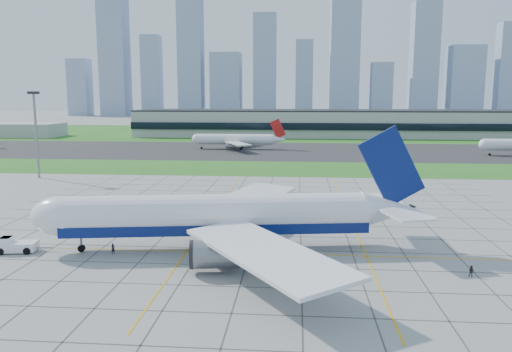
% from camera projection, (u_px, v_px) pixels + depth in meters
% --- Properties ---
extents(ground, '(1400.00, 1400.00, 0.00)m').
position_uv_depth(ground, '(251.00, 249.00, 80.00)').
color(ground, '#999A94').
rests_on(ground, ground).
extents(grass_median, '(700.00, 35.00, 0.04)m').
position_uv_depth(grass_median, '(276.00, 168.00, 168.53)').
color(grass_median, '#2C641C').
rests_on(grass_median, ground).
extents(asphalt_taxiway, '(700.00, 75.00, 0.04)m').
position_uv_depth(asphalt_taxiway, '(281.00, 151.00, 222.64)').
color(asphalt_taxiway, '#383838').
rests_on(asphalt_taxiway, ground).
extents(grass_far, '(700.00, 145.00, 0.04)m').
position_uv_depth(grass_far, '(287.00, 133.00, 330.85)').
color(grass_far, '#2C641C').
rests_on(grass_far, ground).
extents(apron_markings, '(120.00, 130.00, 0.03)m').
position_uv_depth(apron_markings, '(259.00, 231.00, 90.87)').
color(apron_markings, '#474744').
rests_on(apron_markings, ground).
extents(terminal, '(260.00, 43.00, 15.80)m').
position_uv_depth(terminal, '(352.00, 123.00, 301.59)').
color(terminal, '#B7B7B2').
rests_on(terminal, ground).
extents(service_block, '(50.00, 25.00, 8.00)m').
position_uv_depth(service_block, '(18.00, 130.00, 299.07)').
color(service_block, '#B7B7B2').
rests_on(service_block, ground).
extents(light_mast, '(2.50, 2.50, 25.60)m').
position_uv_depth(light_mast, '(36.00, 124.00, 147.10)').
color(light_mast, gray).
rests_on(light_mast, ground).
extents(city_skyline, '(523.00, 32.40, 160.00)m').
position_uv_depth(city_skyline, '(285.00, 65.00, 582.83)').
color(city_skyline, '#91A1BE').
rests_on(city_skyline, ground).
extents(airliner, '(62.47, 62.85, 19.75)m').
position_uv_depth(airliner, '(219.00, 216.00, 79.29)').
color(airliner, white).
rests_on(airliner, ground).
extents(pushback_tug, '(8.91, 3.83, 2.45)m').
position_uv_depth(pushback_tug, '(15.00, 245.00, 78.40)').
color(pushback_tug, white).
rests_on(pushback_tug, ground).
extents(crew_near, '(0.72, 0.73, 1.69)m').
position_uv_depth(crew_near, '(113.00, 249.00, 77.52)').
color(crew_near, black).
rests_on(crew_near, ground).
extents(crew_far, '(0.97, 0.90, 1.59)m').
position_uv_depth(crew_far, '(471.00, 271.00, 67.69)').
color(crew_far, black).
rests_on(crew_far, ground).
extents(distant_jet_1, '(41.00, 42.66, 14.08)m').
position_uv_depth(distant_jet_1, '(236.00, 139.00, 229.06)').
color(distant_jet_1, white).
rests_on(distant_jet_1, ground).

